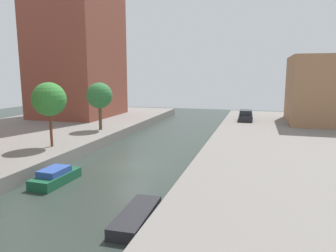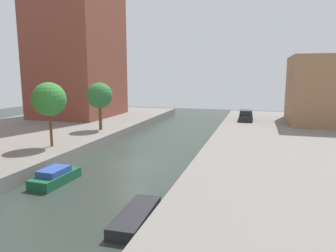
{
  "view_description": "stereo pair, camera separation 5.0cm",
  "coord_description": "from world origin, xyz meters",
  "px_view_note": "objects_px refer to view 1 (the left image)",
  "views": [
    {
      "loc": [
        9.2,
        -21.5,
        6.99
      ],
      "look_at": [
        0.52,
        8.48,
        1.81
      ],
      "focal_mm": 33.0,
      "sensor_mm": 36.0,
      "label": 1
    },
    {
      "loc": [
        9.24,
        -21.49,
        6.99
      ],
      "look_at": [
        0.52,
        8.48,
        1.81
      ],
      "focal_mm": 33.0,
      "sensor_mm": 36.0,
      "label": 2
    }
  ],
  "objects_px": {
    "parked_car": "(246,116)",
    "moored_boat_left_2": "(55,177)",
    "apartment_tower_far": "(76,21)",
    "street_tree_3": "(99,96)",
    "moored_boat_right_2": "(136,217)",
    "low_block_right": "(331,90)",
    "street_tree_2": "(49,99)"
  },
  "relations": [
    {
      "from": "apartment_tower_far",
      "to": "low_block_right",
      "type": "xyz_separation_m",
      "value": [
        34.0,
        2.37,
        -9.38
      ]
    },
    {
      "from": "apartment_tower_far",
      "to": "moored_boat_left_2",
      "type": "xyz_separation_m",
      "value": [
        12.79,
        -23.71,
        -14.1
      ]
    },
    {
      "from": "low_block_right",
      "to": "street_tree_2",
      "type": "distance_m",
      "value": 32.77
    },
    {
      "from": "street_tree_3",
      "to": "moored_boat_left_2",
      "type": "height_order",
      "value": "street_tree_3"
    },
    {
      "from": "low_block_right",
      "to": "parked_car",
      "type": "bearing_deg",
      "value": -176.26
    },
    {
      "from": "street_tree_2",
      "to": "street_tree_3",
      "type": "bearing_deg",
      "value": 90.0
    },
    {
      "from": "low_block_right",
      "to": "moored_boat_left_2",
      "type": "height_order",
      "value": "low_block_right"
    },
    {
      "from": "low_block_right",
      "to": "moored_boat_right_2",
      "type": "bearing_deg",
      "value": -115.45
    },
    {
      "from": "parked_car",
      "to": "moored_boat_right_2",
      "type": "height_order",
      "value": "parked_car"
    },
    {
      "from": "moored_boat_left_2",
      "to": "moored_boat_right_2",
      "type": "distance_m",
      "value": 7.94
    },
    {
      "from": "apartment_tower_far",
      "to": "parked_car",
      "type": "relative_size",
      "value": 6.39
    },
    {
      "from": "low_block_right",
      "to": "street_tree_3",
      "type": "bearing_deg",
      "value": -154.24
    },
    {
      "from": "low_block_right",
      "to": "moored_boat_right_2",
      "type": "xyz_separation_m",
      "value": [
        -14.11,
        -29.65,
        -4.87
      ]
    },
    {
      "from": "apartment_tower_far",
      "to": "low_block_right",
      "type": "height_order",
      "value": "apartment_tower_far"
    },
    {
      "from": "apartment_tower_far",
      "to": "street_tree_2",
      "type": "distance_m",
      "value": 22.45
    },
    {
      "from": "low_block_right",
      "to": "moored_boat_left_2",
      "type": "bearing_deg",
      "value": -129.12
    },
    {
      "from": "apartment_tower_far",
      "to": "moored_boat_left_2",
      "type": "bearing_deg",
      "value": -61.66
    },
    {
      "from": "parked_car",
      "to": "moored_boat_left_2",
      "type": "height_order",
      "value": "parked_car"
    },
    {
      "from": "parked_car",
      "to": "moored_boat_right_2",
      "type": "xyz_separation_m",
      "value": [
        -3.95,
        -28.99,
        -1.31
      ]
    },
    {
      "from": "street_tree_3",
      "to": "moored_boat_right_2",
      "type": "xyz_separation_m",
      "value": [
        11.25,
        -17.41,
        -4.46
      ]
    },
    {
      "from": "apartment_tower_far",
      "to": "parked_car",
      "type": "xyz_separation_m",
      "value": [
        23.83,
        1.7,
        -12.94
      ]
    },
    {
      "from": "low_block_right",
      "to": "apartment_tower_far",
      "type": "bearing_deg",
      "value": -176.02
    },
    {
      "from": "apartment_tower_far",
      "to": "street_tree_3",
      "type": "bearing_deg",
      "value": -48.8
    },
    {
      "from": "apartment_tower_far",
      "to": "moored_boat_left_2",
      "type": "distance_m",
      "value": 30.41
    },
    {
      "from": "street_tree_3",
      "to": "apartment_tower_far",
      "type": "bearing_deg",
      "value": 131.2
    },
    {
      "from": "apartment_tower_far",
      "to": "street_tree_2",
      "type": "height_order",
      "value": "apartment_tower_far"
    },
    {
      "from": "street_tree_3",
      "to": "moored_boat_right_2",
      "type": "relative_size",
      "value": 1.27
    },
    {
      "from": "low_block_right",
      "to": "street_tree_3",
      "type": "xyz_separation_m",
      "value": [
        -25.36,
        -12.24,
        -0.42
      ]
    },
    {
      "from": "apartment_tower_far",
      "to": "street_tree_3",
      "type": "height_order",
      "value": "apartment_tower_far"
    },
    {
      "from": "low_block_right",
      "to": "moored_boat_right_2",
      "type": "height_order",
      "value": "low_block_right"
    },
    {
      "from": "street_tree_3",
      "to": "parked_car",
      "type": "relative_size",
      "value": 1.22
    },
    {
      "from": "low_block_right",
      "to": "parked_car",
      "type": "distance_m",
      "value": 10.79
    }
  ]
}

